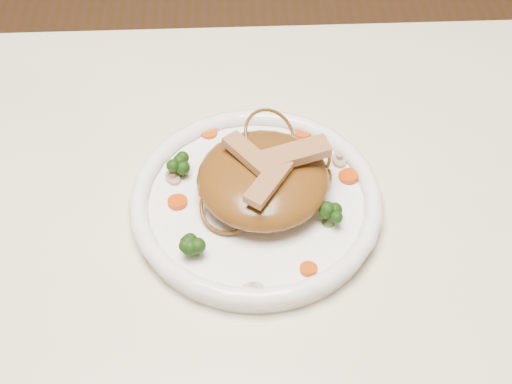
{
  "coord_description": "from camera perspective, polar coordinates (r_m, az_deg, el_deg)",
  "views": [
    {
      "loc": [
        0.07,
        -0.42,
        1.35
      ],
      "look_at": [
        0.09,
        0.07,
        0.78
      ],
      "focal_mm": 49.94,
      "sensor_mm": 36.0,
      "label": 1
    }
  ],
  "objects": [
    {
      "name": "table",
      "position": [
        0.82,
        -6.13,
        -9.78
      ],
      "size": [
        1.2,
        0.8,
        0.75
      ],
      "color": "#F4E9CF",
      "rests_on": "ground"
    },
    {
      "name": "plate",
      "position": [
        0.77,
        0.0,
        -1.08
      ],
      "size": [
        0.33,
        0.33,
        0.02
      ],
      "primitive_type": "cylinder",
      "rotation": [
        0.0,
        0.0,
        0.26
      ],
      "color": "white",
      "rests_on": "table"
    },
    {
      "name": "noodle_mound",
      "position": [
        0.75,
        0.57,
        1.06
      ],
      "size": [
        0.14,
        0.14,
        0.05
      ],
      "primitive_type": "ellipsoid",
      "rotation": [
        0.0,
        0.0,
        0.02
      ],
      "color": "brown",
      "rests_on": "plate"
    },
    {
      "name": "chicken_a",
      "position": [
        0.73,
        3.01,
        3.04
      ],
      "size": [
        0.08,
        0.04,
        0.01
      ],
      "primitive_type": "cube",
      "rotation": [
        0.0,
        0.0,
        0.27
      ],
      "color": "tan",
      "rests_on": "noodle_mound"
    },
    {
      "name": "chicken_b",
      "position": [
        0.73,
        -0.6,
        3.05
      ],
      "size": [
        0.06,
        0.06,
        0.01
      ],
      "primitive_type": "cube",
      "rotation": [
        0.0,
        0.0,
        2.24
      ],
      "color": "tan",
      "rests_on": "noodle_mound"
    },
    {
      "name": "chicken_c",
      "position": [
        0.71,
        1.01,
        0.82
      ],
      "size": [
        0.05,
        0.07,
        0.01
      ],
      "primitive_type": "cube",
      "rotation": [
        0.0,
        0.0,
        4.13
      ],
      "color": "tan",
      "rests_on": "noodle_mound"
    },
    {
      "name": "broccoli_0",
      "position": [
        0.78,
        4.35,
        2.53
      ],
      "size": [
        0.04,
        0.04,
        0.03
      ],
      "primitive_type": null,
      "rotation": [
        0.0,
        0.0,
        0.37
      ],
      "color": "#18360B",
      "rests_on": "plate"
    },
    {
      "name": "broccoli_1",
      "position": [
        0.78,
        -6.17,
        2.3
      ],
      "size": [
        0.03,
        0.03,
        0.03
      ],
      "primitive_type": null,
      "rotation": [
        0.0,
        0.0,
        0.09
      ],
      "color": "#18360B",
      "rests_on": "plate"
    },
    {
      "name": "broccoli_2",
      "position": [
        0.71,
        -5.07,
        -4.1
      ],
      "size": [
        0.03,
        0.03,
        0.03
      ],
      "primitive_type": null,
      "rotation": [
        0.0,
        0.0,
        0.17
      ],
      "color": "#18360B",
      "rests_on": "plate"
    },
    {
      "name": "broccoli_3",
      "position": [
        0.74,
        5.9,
        -1.83
      ],
      "size": [
        0.02,
        0.02,
        0.03
      ],
      "primitive_type": null,
      "rotation": [
        0.0,
        0.0,
        0.04
      ],
      "color": "#18360B",
      "rests_on": "plate"
    },
    {
      "name": "carrot_0",
      "position": [
        0.83,
        3.79,
        4.7
      ],
      "size": [
        0.02,
        0.02,
        0.0
      ],
      "primitive_type": "cylinder",
      "rotation": [
        0.0,
        0.0,
        0.04
      ],
      "color": "#CE4207",
      "rests_on": "plate"
    },
    {
      "name": "carrot_1",
      "position": [
        0.76,
        -6.3,
        -0.78
      ],
      "size": [
        0.03,
        0.03,
        0.0
      ],
      "primitive_type": "cylinder",
      "rotation": [
        0.0,
        0.0,
        0.41
      ],
      "color": "#CE4207",
      "rests_on": "plate"
    },
    {
      "name": "carrot_2",
      "position": [
        0.79,
        7.43,
        1.28
      ],
      "size": [
        0.03,
        0.03,
        0.0
      ],
      "primitive_type": "cylinder",
      "rotation": [
        0.0,
        0.0,
        0.12
      ],
      "color": "#CE4207",
      "rests_on": "plate"
    },
    {
      "name": "carrot_3",
      "position": [
        0.83,
        -3.79,
        4.79
      ],
      "size": [
        0.03,
        0.03,
        0.0
      ],
      "primitive_type": "cylinder",
      "rotation": [
        0.0,
        0.0,
        0.36
      ],
      "color": "#CE4207",
      "rests_on": "plate"
    },
    {
      "name": "carrot_4",
      "position": [
        0.71,
        4.23,
        -6.15
      ],
      "size": [
        0.02,
        0.02,
        0.0
      ],
      "primitive_type": "cylinder",
      "rotation": [
        0.0,
        0.0,
        0.14
      ],
      "color": "#CE4207",
      "rests_on": "plate"
    },
    {
      "name": "mushroom_0",
      "position": [
        0.69,
        -0.24,
        -7.85
      ],
      "size": [
        0.02,
        0.02,
        0.01
      ],
      "primitive_type": "cylinder",
      "rotation": [
        0.0,
        0.0,
        0.1
      ],
      "color": "#C1AA91",
      "rests_on": "plate"
    },
    {
      "name": "mushroom_1",
      "position": [
        0.8,
        6.67,
        2.6
      ],
      "size": [
        0.02,
        0.02,
        0.01
      ],
      "primitive_type": "cylinder",
      "rotation": [
        0.0,
        0.0,
        1.58
      ],
      "color": "#C1AA91",
      "rests_on": "plate"
    },
    {
      "name": "mushroom_2",
      "position": [
        0.78,
        -6.68,
        1.11
      ],
      "size": [
        0.03,
        0.03,
        0.01
      ],
      "primitive_type": "cylinder",
      "rotation": [
        0.0,
        0.0,
        -0.93
      ],
      "color": "#C1AA91",
      "rests_on": "plate"
    },
    {
      "name": "mushroom_3",
      "position": [
        0.82,
        5.39,
        4.05
      ],
      "size": [
        0.03,
        0.03,
        0.01
      ],
      "primitive_type": "cylinder",
      "rotation": [
        0.0,
        0.0,
        1.71
      ],
      "color": "#C1AA91",
      "rests_on": "plate"
    }
  ]
}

